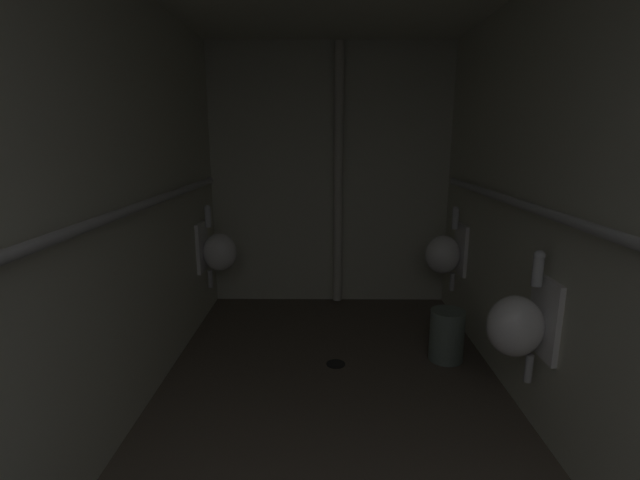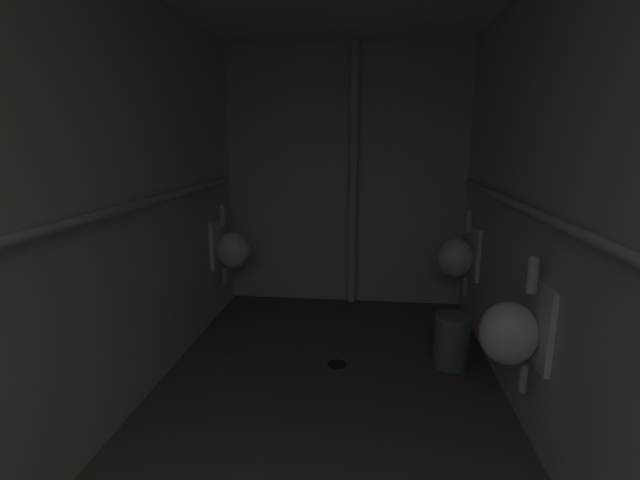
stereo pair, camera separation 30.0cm
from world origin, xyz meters
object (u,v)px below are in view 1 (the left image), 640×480
(urinal_left_mid, at_px, (217,251))
(standpipe_back_wall, at_px, (338,178))
(waste_bin, at_px, (447,335))
(urinal_right_far, at_px, (445,253))
(urinal_right_mid, at_px, (519,324))
(floor_drain, at_px, (336,364))

(urinal_left_mid, distance_m, standpipe_back_wall, 1.32)
(urinal_left_mid, distance_m, waste_bin, 2.07)
(urinal_left_mid, height_order, waste_bin, urinal_left_mid)
(urinal_left_mid, xyz_separation_m, urinal_right_far, (2.01, -0.06, 0.00))
(standpipe_back_wall, bearing_deg, urinal_right_far, -27.68)
(urinal_right_far, bearing_deg, waste_bin, -101.67)
(urinal_left_mid, relative_size, standpipe_back_wall, 0.31)
(urinal_right_far, bearing_deg, urinal_left_mid, 178.26)
(urinal_right_far, xyz_separation_m, waste_bin, (-0.15, -0.71, -0.45))
(urinal_right_far, xyz_separation_m, standpipe_back_wall, (-0.93, 0.49, 0.61))
(urinal_right_mid, relative_size, waste_bin, 1.96)
(urinal_left_mid, height_order, floor_drain, urinal_left_mid)
(floor_drain, bearing_deg, waste_bin, 6.09)
(urinal_right_mid, bearing_deg, floor_drain, 142.86)
(standpipe_back_wall, relative_size, floor_drain, 17.46)
(urinal_right_mid, relative_size, standpipe_back_wall, 0.31)
(standpipe_back_wall, bearing_deg, waste_bin, -56.87)
(urinal_left_mid, bearing_deg, standpipe_back_wall, 21.35)
(urinal_right_far, height_order, standpipe_back_wall, standpipe_back_wall)
(urinal_left_mid, relative_size, floor_drain, 5.39)
(waste_bin, bearing_deg, urinal_left_mid, 157.58)
(urinal_right_mid, relative_size, floor_drain, 5.39)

